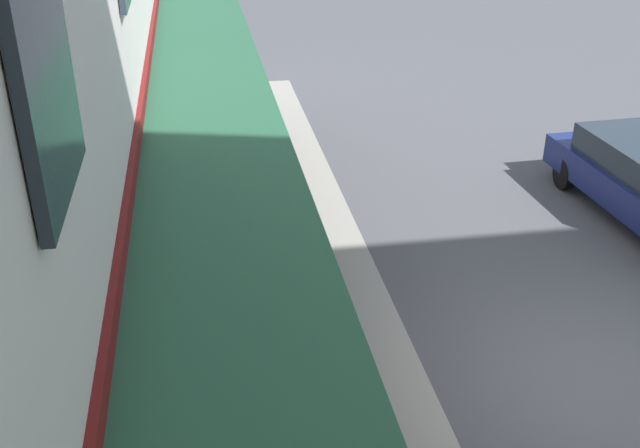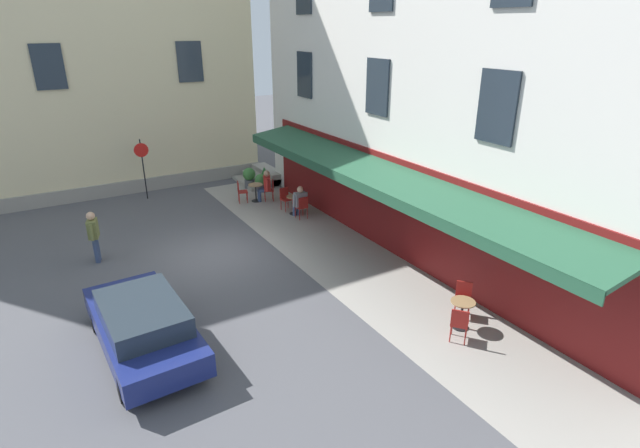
# 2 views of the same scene
# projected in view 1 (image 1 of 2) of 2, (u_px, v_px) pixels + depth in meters

# --- Properties ---
(ground_plane) EXTENTS (70.00, 70.00, 0.00)m
(ground_plane) POSITION_uv_depth(u_px,v_px,m) (585.00, 389.00, 8.84)
(ground_plane) COLOR #4C4C51
(sidewalk_cafe_terrace) EXTENTS (20.50, 3.20, 0.01)m
(sidewalk_cafe_terrace) POSITION_uv_depth(u_px,v_px,m) (273.00, 275.00, 11.18)
(sidewalk_cafe_terrace) COLOR gray
(sidewalk_cafe_terrace) RESTS_ON ground_plane
(cafe_table_near_entrance) EXTENTS (0.60, 0.60, 0.75)m
(cafe_table_near_entrance) POSITION_uv_depth(u_px,v_px,m) (235.00, 152.00, 14.33)
(cafe_table_near_entrance) COLOR black
(cafe_table_near_entrance) RESTS_ON ground_plane
(cafe_chair_red_by_window) EXTENTS (0.56, 0.56, 0.91)m
(cafe_chair_red_by_window) POSITION_uv_depth(u_px,v_px,m) (259.00, 140.00, 14.73)
(cafe_chair_red_by_window) COLOR maroon
(cafe_chair_red_by_window) RESTS_ON ground_plane
(cafe_chair_red_under_awning) EXTENTS (0.57, 0.57, 0.91)m
(cafe_chair_red_under_awning) POSITION_uv_depth(u_px,v_px,m) (212.00, 159.00, 13.87)
(cafe_chair_red_under_awning) COLOR maroon
(cafe_chair_red_under_awning) RESTS_ON ground_plane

